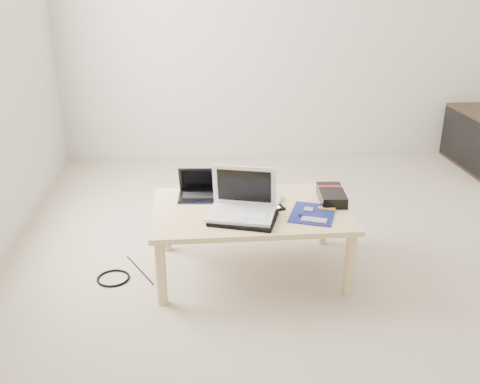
{
  "coord_description": "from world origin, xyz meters",
  "views": [
    {
      "loc": [
        -0.81,
        -2.9,
        1.61
      ],
      "look_at": [
        -0.56,
        -0.16,
        0.5
      ],
      "focal_mm": 40.0,
      "sensor_mm": 36.0,
      "label": 1
    }
  ],
  "objects": [
    {
      "name": "tablet",
      "position": [
        -0.46,
        -0.15,
        0.41
      ],
      "size": [
        0.29,
        0.25,
        0.01
      ],
      "color": "black",
      "rests_on": "coffee_table"
    },
    {
      "name": "ground",
      "position": [
        0.0,
        0.0,
        0.0
      ],
      "size": [
        4.0,
        4.0,
        0.0
      ],
      "primitive_type": "plane",
      "color": "#BCAC98",
      "rests_on": "ground"
    },
    {
      "name": "white_laptop",
      "position": [
        -0.56,
        -0.27,
        0.47
      ],
      "size": [
        0.4,
        0.33,
        0.25
      ],
      "color": "silver",
      "rests_on": "neoprene_sleeve"
    },
    {
      "name": "floor_cable_coil",
      "position": [
        -1.3,
        -0.19,
        0.01
      ],
      "size": [
        0.2,
        0.2,
        0.01
      ],
      "primitive_type": "torus",
      "rotation": [
        0.0,
        0.0,
        0.05
      ],
      "color": "black",
      "rests_on": "ground"
    },
    {
      "name": "netbook",
      "position": [
        -0.78,
        0.03,
        0.44
      ],
      "size": [
        0.27,
        0.21,
        0.18
      ],
      "color": "black",
      "rests_on": "coffee_table"
    },
    {
      "name": "motherboard",
      "position": [
        -0.17,
        -0.28,
        0.4
      ],
      "size": [
        0.32,
        0.35,
        0.01
      ],
      "color": "#0D1157",
      "rests_on": "coffee_table"
    },
    {
      "name": "neoprene_sleeve",
      "position": [
        -0.56,
        -0.32,
        0.41
      ],
      "size": [
        0.4,
        0.35,
        0.02
      ],
      "primitive_type": "cube",
      "rotation": [
        0.0,
        0.0,
        -0.32
      ],
      "color": "black",
      "rests_on": "coffee_table"
    },
    {
      "name": "remote",
      "position": [
        -0.36,
        -0.13,
        0.41
      ],
      "size": [
        0.12,
        0.23,
        0.02
      ],
      "color": "silver",
      "rests_on": "coffee_table"
    },
    {
      "name": "cable_coil",
      "position": [
        -0.66,
        -0.2,
        0.41
      ],
      "size": [
        0.13,
        0.13,
        0.01
      ],
      "primitive_type": "torus",
      "rotation": [
        0.0,
        0.0,
        0.24
      ],
      "color": "black",
      "rests_on": "coffee_table"
    },
    {
      "name": "book",
      "position": [
        -0.5,
        0.04,
        0.41
      ],
      "size": [
        0.31,
        0.26,
        0.03
      ],
      "color": "black",
      "rests_on": "coffee_table"
    },
    {
      "name": "floor_cable_trail",
      "position": [
        -1.15,
        -0.11,
        0.0
      ],
      "size": [
        0.18,
        0.34,
        0.01
      ],
      "primitive_type": "cylinder",
      "rotation": [
        1.57,
        0.0,
        0.48
      ],
      "color": "black",
      "rests_on": "ground"
    },
    {
      "name": "coffee_table",
      "position": [
        -0.5,
        -0.16,
        0.35
      ],
      "size": [
        1.1,
        0.7,
        0.4
      ],
      "color": "tan",
      "rests_on": "ground"
    },
    {
      "name": "gpu_box",
      "position": [
        -0.02,
        -0.09,
        0.43
      ],
      "size": [
        0.16,
        0.29,
        0.06
      ],
      "color": "black",
      "rests_on": "coffee_table"
    }
  ]
}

